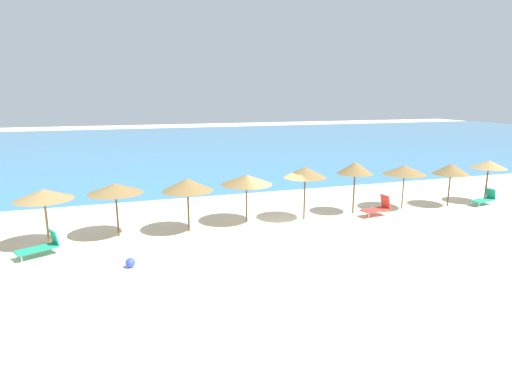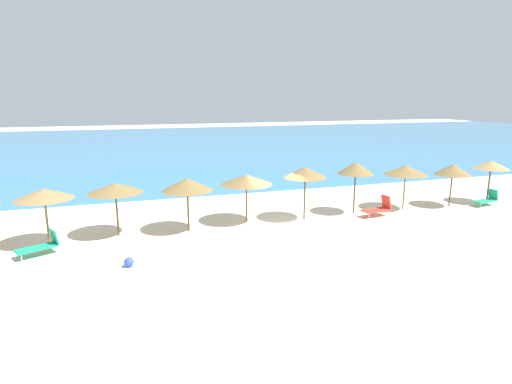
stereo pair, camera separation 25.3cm
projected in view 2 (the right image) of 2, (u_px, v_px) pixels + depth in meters
ground_plane at (279, 227)px, 21.00m from camera, size 160.00×160.00×0.00m
sea_water at (177, 144)px, 56.51m from camera, size 160.00×61.44×0.01m
dune_ridge at (488, 307)px, 11.17m from camera, size 38.30×6.09×1.80m
beach_umbrella_1 at (44, 194)px, 17.92m from camera, size 2.41×2.41×2.53m
beach_umbrella_2 at (115, 188)px, 19.20m from camera, size 2.49×2.49×2.50m
beach_umbrella_3 at (187, 185)px, 19.86m from camera, size 2.43×2.43×2.60m
beach_umbrella_4 at (246, 180)px, 21.28m from camera, size 2.62×2.62×2.49m
beach_umbrella_5 at (305, 172)px, 21.67m from camera, size 2.24×2.24×2.81m
beach_umbrella_6 at (356, 168)px, 22.81m from camera, size 1.95×1.95×2.89m
beach_umbrella_7 at (406, 170)px, 23.80m from camera, size 2.40×2.40×2.54m
beach_umbrella_8 at (453, 169)px, 24.42m from camera, size 2.06×2.06×2.53m
beach_umbrella_9 at (491, 165)px, 25.14m from camera, size 2.08×2.08×2.60m
lounge_chair_0 at (487, 199)px, 24.99m from camera, size 1.69×0.83×0.94m
lounge_chair_1 at (41, 245)px, 17.23m from camera, size 1.70×1.28×0.96m
lounge_chair_3 at (379, 208)px, 22.77m from camera, size 1.67×0.85×1.12m
beach_ball at (129, 262)px, 16.05m from camera, size 0.37×0.37×0.37m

